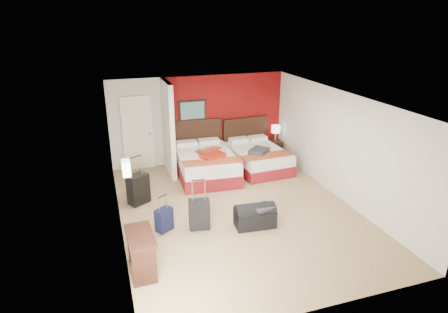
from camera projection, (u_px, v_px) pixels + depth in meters
name	position (u px, v px, depth m)	size (l,w,h in m)	color
ground	(237.00, 210.00, 8.63)	(6.50, 6.50, 0.00)	tan
room_walls	(161.00, 144.00, 9.04)	(5.02, 6.52, 2.50)	silver
red_accent_panel	(224.00, 118.00, 11.28)	(3.50, 0.04, 2.50)	maroon
partition_wall	(168.00, 129.00, 10.22)	(0.12, 1.20, 2.50)	silver
entry_door	(138.00, 133.00, 10.61)	(0.82, 0.06, 2.05)	silver
bed_left	(206.00, 165.00, 10.33)	(1.46, 2.09, 0.63)	silver
bed_right	(258.00, 159.00, 10.84)	(1.33, 1.90, 0.57)	white
red_suitcase_open	(210.00, 153.00, 10.15)	(0.59, 0.81, 0.10)	#A0230D
jacket_bundle	(259.00, 151.00, 10.42)	(0.51, 0.41, 0.12)	#38393E
nightstand	(275.00, 149.00, 11.74)	(0.36, 0.36, 0.50)	black
table_lamp	(276.00, 133.00, 11.57)	(0.27, 0.27, 0.48)	beige
suitcase_black	(138.00, 190.00, 8.80)	(0.46, 0.29, 0.69)	black
suitcase_charcoal	(199.00, 215.00, 7.79)	(0.41, 0.26, 0.61)	black
suitcase_navy	(164.00, 221.00, 7.73)	(0.34, 0.21, 0.47)	#111433
duffel_bag	(255.00, 217.00, 7.93)	(0.81, 0.43, 0.41)	black
jacket_draped	(263.00, 207.00, 7.84)	(0.41, 0.34, 0.05)	#333338
desk	(142.00, 253.00, 6.47)	(0.43, 0.86, 0.72)	black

